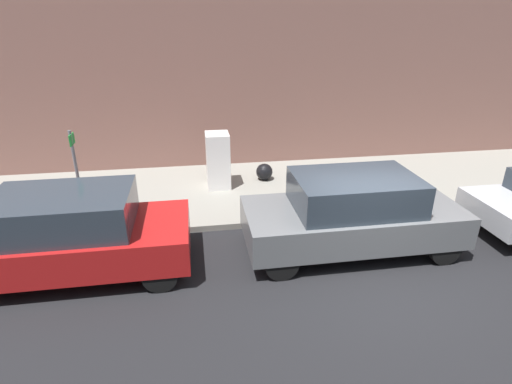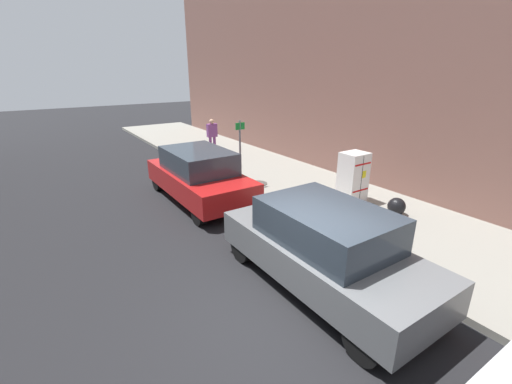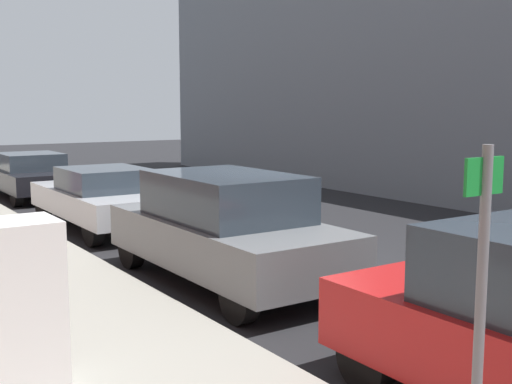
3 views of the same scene
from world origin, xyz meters
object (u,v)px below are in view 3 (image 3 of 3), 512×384
street_sign_post (480,306)px  parked_sedan_silver (102,197)px  parked_sedan_dark (29,175)px  parked_suv_gray (226,227)px  discarded_refrigerator (15,309)px

street_sign_post → parked_sedan_silver: 11.47m
parked_sedan_silver → parked_sedan_dark: parked_sedan_silver is taller
parked_suv_gray → parked_sedan_dark: parked_suv_gray is taller
parked_suv_gray → parked_sedan_silver: (-0.00, 5.40, -0.15)m
discarded_refrigerator → parked_sedan_silver: size_ratio=0.35×
street_sign_post → parked_suv_gray: (1.66, 5.92, -0.60)m
street_sign_post → parked_sedan_dark: street_sign_post is taller
parked_suv_gray → parked_sedan_silver: parked_suv_gray is taller
street_sign_post → parked_sedan_dark: bearing=84.6°
street_sign_post → parked_sedan_silver: street_sign_post is taller
discarded_refrigerator → parked_sedan_dark: bearing=75.0°
discarded_refrigerator → parked_suv_gray: size_ratio=0.35×
discarded_refrigerator → parked_sedan_silver: bearing=64.7°
discarded_refrigerator → street_sign_post: bearing=-57.2°
parked_suv_gray → parked_sedan_dark: (0.00, 11.55, -0.18)m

